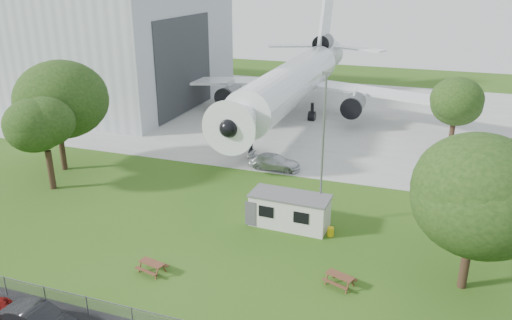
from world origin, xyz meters
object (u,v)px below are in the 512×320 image
(hangar, at_px, (71,37))
(airliner, at_px, (294,79))
(picnic_west, at_px, (152,272))
(picnic_east, at_px, (339,285))
(site_cabin, at_px, (290,210))

(hangar, height_order, airliner, hangar)
(picnic_west, relative_size, picnic_east, 1.00)
(airliner, relative_size, picnic_east, 26.52)
(hangar, xyz_separation_m, picnic_east, (49.24, -37.69, -9.41))
(hangar, bearing_deg, picnic_east, -37.43)
(hangar, bearing_deg, site_cabin, -35.09)
(site_cabin, xyz_separation_m, picnic_east, (5.20, -6.76, -1.31))
(hangar, xyz_separation_m, picnic_west, (37.19, -40.32, -9.41))
(hangar, relative_size, airliner, 0.90)
(hangar, relative_size, picnic_west, 23.89)
(airliner, distance_m, picnic_east, 40.17)
(site_cabin, bearing_deg, airliner, 104.68)
(hangar, bearing_deg, picnic_west, -47.31)
(hangar, relative_size, picnic_east, 23.89)
(site_cabin, relative_size, picnic_east, 3.78)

